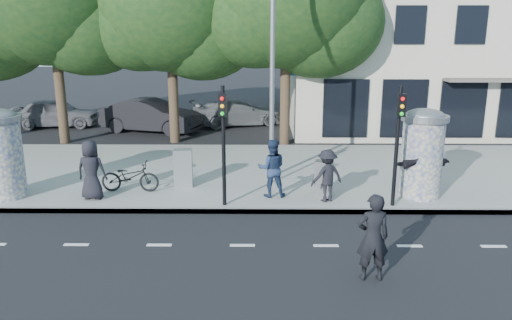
{
  "coord_description": "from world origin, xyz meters",
  "views": [
    {
      "loc": [
        0.43,
        -9.63,
        5.02
      ],
      "look_at": [
        0.3,
        3.5,
        1.57
      ],
      "focal_mm": 35.0,
      "sensor_mm": 36.0,
      "label": 1
    }
  ],
  "objects_px": {
    "traffic_pole_near": "(223,134)",
    "car_right": "(237,112)",
    "ped_c": "(272,168)",
    "ped_d": "(327,176)",
    "traffic_pole_far": "(398,134)",
    "cabinet_right": "(323,178)",
    "car_left": "(56,113)",
    "car_mid": "(151,116)",
    "ped_f": "(425,167)",
    "bicycle": "(130,177)",
    "ad_column_right": "(422,151)",
    "street_lamp": "(273,37)",
    "cabinet_left": "(183,168)",
    "ped_a": "(91,170)",
    "ad_column_left": "(1,152)",
    "man_road": "(373,237)"
  },
  "relations": [
    {
      "from": "traffic_pole_near",
      "to": "car_right",
      "type": "height_order",
      "value": "traffic_pole_near"
    },
    {
      "from": "ped_c",
      "to": "ped_d",
      "type": "xyz_separation_m",
      "value": [
        1.59,
        -0.42,
        -0.1
      ]
    },
    {
      "from": "traffic_pole_far",
      "to": "cabinet_right",
      "type": "distance_m",
      "value": 2.61
    },
    {
      "from": "cabinet_right",
      "to": "car_left",
      "type": "height_order",
      "value": "car_left"
    },
    {
      "from": "ped_c",
      "to": "cabinet_right",
      "type": "xyz_separation_m",
      "value": [
        1.56,
        0.12,
        -0.34
      ]
    },
    {
      "from": "ped_d",
      "to": "car_mid",
      "type": "bearing_deg",
      "value": -79.3
    },
    {
      "from": "traffic_pole_near",
      "to": "ped_f",
      "type": "distance_m",
      "value": 5.95
    },
    {
      "from": "ped_f",
      "to": "car_right",
      "type": "height_order",
      "value": "ped_f"
    },
    {
      "from": "bicycle",
      "to": "ped_f",
      "type": "bearing_deg",
      "value": -92.97
    },
    {
      "from": "car_left",
      "to": "ad_column_right",
      "type": "bearing_deg",
      "value": -132.02
    },
    {
      "from": "ped_d",
      "to": "bicycle",
      "type": "height_order",
      "value": "ped_d"
    },
    {
      "from": "traffic_pole_near",
      "to": "traffic_pole_far",
      "type": "bearing_deg",
      "value": 0.0
    },
    {
      "from": "street_lamp",
      "to": "car_right",
      "type": "height_order",
      "value": "street_lamp"
    },
    {
      "from": "cabinet_left",
      "to": "car_mid",
      "type": "distance_m",
      "value": 9.88
    },
    {
      "from": "ad_column_right",
      "to": "car_right",
      "type": "distance_m",
      "value": 13.59
    },
    {
      "from": "ped_c",
      "to": "ped_a",
      "type": "bearing_deg",
      "value": 0.28
    },
    {
      "from": "ad_column_left",
      "to": "ped_a",
      "type": "xyz_separation_m",
      "value": [
        2.68,
        -0.16,
        -0.51
      ]
    },
    {
      "from": "traffic_pole_near",
      "to": "cabinet_right",
      "type": "relative_size",
      "value": 3.2
    },
    {
      "from": "car_mid",
      "to": "car_right",
      "type": "relative_size",
      "value": 1.03
    },
    {
      "from": "bicycle",
      "to": "car_mid",
      "type": "bearing_deg",
      "value": 9.71
    },
    {
      "from": "ped_d",
      "to": "ped_f",
      "type": "xyz_separation_m",
      "value": [
        2.87,
        0.17,
        0.21
      ]
    },
    {
      "from": "bicycle",
      "to": "car_right",
      "type": "relative_size",
      "value": 0.37
    },
    {
      "from": "traffic_pole_far",
      "to": "car_mid",
      "type": "relative_size",
      "value": 0.68
    },
    {
      "from": "cabinet_left",
      "to": "car_right",
      "type": "bearing_deg",
      "value": 79.18
    },
    {
      "from": "car_left",
      "to": "traffic_pole_far",
      "type": "bearing_deg",
      "value": -135.98
    },
    {
      "from": "ped_d",
      "to": "cabinet_left",
      "type": "distance_m",
      "value": 4.6
    },
    {
      "from": "traffic_pole_far",
      "to": "cabinet_left",
      "type": "bearing_deg",
      "value": 163.89
    },
    {
      "from": "traffic_pole_near",
      "to": "bicycle",
      "type": "xyz_separation_m",
      "value": [
        -3.0,
        1.25,
        -1.61
      ]
    },
    {
      "from": "man_road",
      "to": "ad_column_right",
      "type": "bearing_deg",
      "value": -120.5
    },
    {
      "from": "traffic_pole_far",
      "to": "cabinet_left",
      "type": "height_order",
      "value": "traffic_pole_far"
    },
    {
      "from": "ad_column_left",
      "to": "cabinet_left",
      "type": "height_order",
      "value": "ad_column_left"
    },
    {
      "from": "ad_column_left",
      "to": "cabinet_right",
      "type": "xyz_separation_m",
      "value": [
        9.53,
        0.25,
        -0.86
      ]
    },
    {
      "from": "ad_column_left",
      "to": "car_left",
      "type": "relative_size",
      "value": 0.61
    },
    {
      "from": "street_lamp",
      "to": "bicycle",
      "type": "bearing_deg",
      "value": -160.15
    },
    {
      "from": "ped_a",
      "to": "car_right",
      "type": "relative_size",
      "value": 0.36
    },
    {
      "from": "traffic_pole_far",
      "to": "car_mid",
      "type": "height_order",
      "value": "traffic_pole_far"
    },
    {
      "from": "street_lamp",
      "to": "man_road",
      "type": "distance_m",
      "value": 8.1
    },
    {
      "from": "car_mid",
      "to": "ped_a",
      "type": "bearing_deg",
      "value": -161.23
    },
    {
      "from": "traffic_pole_far",
      "to": "ped_d",
      "type": "relative_size",
      "value": 2.2
    },
    {
      "from": "cabinet_right",
      "to": "street_lamp",
      "type": "bearing_deg",
      "value": 145.45
    },
    {
      "from": "street_lamp",
      "to": "man_road",
      "type": "relative_size",
      "value": 4.31
    },
    {
      "from": "ped_d",
      "to": "cabinet_right",
      "type": "xyz_separation_m",
      "value": [
        -0.02,
        0.54,
        -0.24
      ]
    },
    {
      "from": "ad_column_right",
      "to": "car_left",
      "type": "distance_m",
      "value": 19.42
    },
    {
      "from": "ped_a",
      "to": "ped_c",
      "type": "relative_size",
      "value": 1.01
    },
    {
      "from": "ad_column_left",
      "to": "car_left",
      "type": "xyz_separation_m",
      "value": [
        -3.17,
        11.79,
        -0.79
      ]
    },
    {
      "from": "ad_column_left",
      "to": "ped_d",
      "type": "relative_size",
      "value": 1.71
    },
    {
      "from": "car_left",
      "to": "cabinet_right",
      "type": "bearing_deg",
      "value": -137.62
    },
    {
      "from": "ad_column_right",
      "to": "street_lamp",
      "type": "bearing_deg",
      "value": 156.27
    },
    {
      "from": "cabinet_left",
      "to": "car_left",
      "type": "bearing_deg",
      "value": 123.22
    },
    {
      "from": "traffic_pole_far",
      "to": "ad_column_right",
      "type": "bearing_deg",
      "value": 42.21
    }
  ]
}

